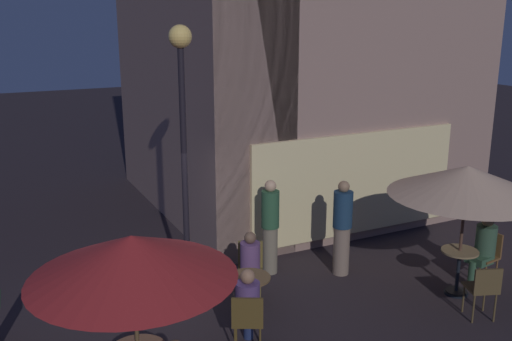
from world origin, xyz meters
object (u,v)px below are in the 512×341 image
(cafe_chair_1, at_px, (484,287))
(patron_seated_2, at_px, (250,263))
(patio_umbrella_0, at_px, (132,257))
(patron_seated_1, at_px, (484,245))
(cafe_chair_4, at_px, (248,318))
(street_lamp_near_corner, at_px, (182,107))
(cafe_table_1, at_px, (459,265))
(patron_standing_4, at_px, (342,228))
(patron_seated_3, at_px, (248,303))
(patio_umbrella_1, at_px, (467,181))
(cafe_chair_3, at_px, (250,265))
(patron_standing_5, at_px, (270,226))
(cafe_table_2, at_px, (249,291))
(cafe_chair_2, at_px, (487,252))

(cafe_chair_1, distance_m, patron_seated_2, 3.65)
(cafe_chair_1, bearing_deg, patron_seated_2, 74.38)
(patio_umbrella_0, xyz_separation_m, patron_seated_1, (6.26, 0.60, -1.23))
(cafe_chair_1, height_order, cafe_chair_4, cafe_chair_4)
(street_lamp_near_corner, relative_size, cafe_table_1, 5.64)
(patio_umbrella_0, bearing_deg, patron_seated_2, 37.89)
(cafe_chair_4, relative_size, patron_standing_4, 0.51)
(patron_seated_3, bearing_deg, street_lamp_near_corner, 34.68)
(patron_seated_1, bearing_deg, cafe_table_1, 0.00)
(patio_umbrella_1, xyz_separation_m, cafe_chair_3, (-3.18, 1.47, -1.42))
(patron_seated_3, height_order, patron_standing_5, patron_standing_5)
(cafe_table_2, height_order, cafe_chair_4, cafe_chair_4)
(cafe_chair_4, height_order, patron_standing_5, patron_standing_5)
(cafe_table_1, height_order, patron_seated_2, patron_seated_2)
(patron_seated_2, relative_size, patron_standing_5, 0.67)
(street_lamp_near_corner, distance_m, patron_seated_3, 3.10)
(cafe_chair_2, height_order, patron_standing_5, patron_standing_5)
(cafe_table_1, distance_m, patio_umbrella_1, 1.47)
(patio_umbrella_1, distance_m, cafe_chair_2, 1.64)
(cafe_chair_3, bearing_deg, cafe_table_2, 0.00)
(cafe_chair_1, bearing_deg, patio_umbrella_0, 107.15)
(street_lamp_near_corner, distance_m, cafe_chair_3, 2.84)
(cafe_chair_2, bearing_deg, patio_umbrella_1, -0.00)
(patio_umbrella_0, xyz_separation_m, patio_umbrella_1, (5.61, 0.50, 0.04))
(patio_umbrella_0, distance_m, patron_seated_3, 2.21)
(patio_umbrella_0, relative_size, cafe_chair_3, 2.51)
(cafe_chair_2, distance_m, patron_standing_5, 3.84)
(cafe_table_1, xyz_separation_m, cafe_chair_1, (-0.31, -0.82, 0.04))
(cafe_chair_4, distance_m, patron_seated_3, 0.21)
(patron_standing_4, height_order, patron_standing_5, same)
(patio_umbrella_1, height_order, patron_seated_1, patio_umbrella_1)
(cafe_table_2, height_order, patron_standing_5, patron_standing_5)
(cafe_chair_3, bearing_deg, street_lamp_near_corner, -86.21)
(cafe_table_1, distance_m, patron_seated_1, 0.69)
(cafe_table_1, bearing_deg, patio_umbrella_0, -174.88)
(patron_seated_1, distance_m, patron_seated_3, 4.54)
(cafe_chair_2, bearing_deg, patron_seated_3, -7.89)
(cafe_table_2, height_order, patron_seated_3, patron_seated_3)
(cafe_table_2, xyz_separation_m, patron_seated_1, (4.21, -0.63, 0.20))
(cafe_chair_3, xyz_separation_m, patron_seated_1, (3.83, -1.37, 0.15))
(cafe_chair_4, xyz_separation_m, patron_standing_5, (1.51, 2.21, 0.35))
(patron_standing_5, bearing_deg, cafe_chair_2, -78.71)
(patron_seated_1, distance_m, patron_standing_5, 3.73)
(cafe_table_1, height_order, cafe_chair_2, cafe_chair_2)
(patio_umbrella_1, bearing_deg, patron_standing_5, 138.64)
(cafe_table_1, bearing_deg, cafe_chair_4, -179.25)
(cafe_table_2, xyz_separation_m, patio_umbrella_1, (3.56, -0.73, 1.48))
(patio_umbrella_0, distance_m, patron_standing_5, 4.26)
(patio_umbrella_0, relative_size, cafe_chair_2, 2.60)
(cafe_table_2, xyz_separation_m, patio_umbrella_0, (-2.05, -1.23, 1.43))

